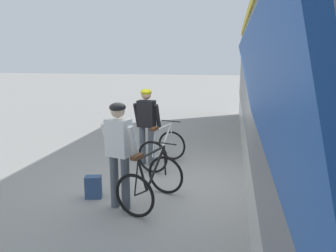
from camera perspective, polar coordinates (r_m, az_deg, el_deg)
ground_plane at (r=6.53m, az=1.95°, el=-10.12°), size 80.00×80.00×0.00m
cyclist_near_in_white at (r=5.26m, az=-8.59°, el=-3.59°), size 0.66×0.42×1.76m
cyclist_far_in_dark at (r=7.40m, az=-3.78°, el=1.06°), size 0.64×0.37×1.76m
bicycle_near_black at (r=5.55m, az=-2.98°, el=-9.76°), size 0.98×1.23×0.99m
bicycle_far_white at (r=7.44m, az=-0.95°, el=-4.04°), size 0.94×1.20×0.99m
backpack_on_platform at (r=6.01m, az=-12.94°, el=-10.37°), size 0.32×0.24×0.40m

